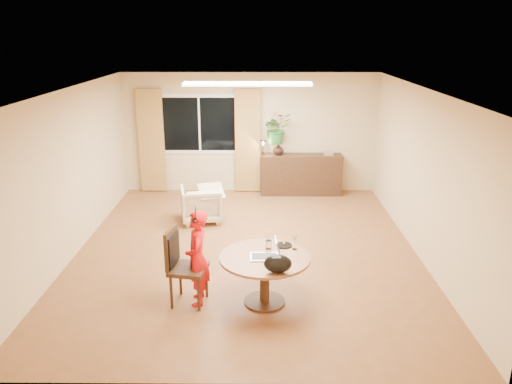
% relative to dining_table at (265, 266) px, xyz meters
% --- Properties ---
extents(floor, '(6.50, 6.50, 0.00)m').
position_rel_dining_table_xyz_m(floor, '(-0.28, 1.64, -0.53)').
color(floor, brown).
rests_on(floor, ground).
extents(ceiling, '(6.50, 6.50, 0.00)m').
position_rel_dining_table_xyz_m(ceiling, '(-0.28, 1.64, 2.07)').
color(ceiling, white).
rests_on(ceiling, wall_back).
extents(wall_back, '(5.50, 0.00, 5.50)m').
position_rel_dining_table_xyz_m(wall_back, '(-0.28, 4.89, 0.77)').
color(wall_back, '#CEAC86').
rests_on(wall_back, floor).
extents(wall_left, '(0.00, 6.50, 6.50)m').
position_rel_dining_table_xyz_m(wall_left, '(-3.03, 1.64, 0.77)').
color(wall_left, '#CEAC86').
rests_on(wall_left, floor).
extents(wall_right, '(0.00, 6.50, 6.50)m').
position_rel_dining_table_xyz_m(wall_right, '(2.47, 1.64, 0.77)').
color(wall_right, '#CEAC86').
rests_on(wall_right, floor).
extents(window, '(1.70, 0.03, 1.30)m').
position_rel_dining_table_xyz_m(window, '(-1.38, 4.87, 0.97)').
color(window, white).
rests_on(window, wall_back).
extents(curtain_left, '(0.55, 0.08, 2.25)m').
position_rel_dining_table_xyz_m(curtain_left, '(-2.43, 4.80, 0.62)').
color(curtain_left, olive).
rests_on(curtain_left, wall_back).
extents(curtain_right, '(0.55, 0.08, 2.25)m').
position_rel_dining_table_xyz_m(curtain_right, '(-0.33, 4.80, 0.62)').
color(curtain_right, olive).
rests_on(curtain_right, wall_back).
extents(ceiling_panel, '(2.20, 0.35, 0.05)m').
position_rel_dining_table_xyz_m(ceiling_panel, '(-0.28, 2.84, 2.04)').
color(ceiling_panel, white).
rests_on(ceiling_panel, ceiling).
extents(dining_table, '(1.18, 1.18, 0.67)m').
position_rel_dining_table_xyz_m(dining_table, '(0.00, 0.00, 0.00)').
color(dining_table, brown).
rests_on(dining_table, floor).
extents(dining_chair, '(0.57, 0.53, 1.03)m').
position_rel_dining_table_xyz_m(dining_chair, '(-0.99, -0.00, -0.01)').
color(dining_chair, black).
rests_on(dining_chair, floor).
extents(child, '(0.49, 0.35, 1.28)m').
position_rel_dining_table_xyz_m(child, '(-0.87, 0.01, 0.11)').
color(child, red).
rests_on(child, floor).
extents(laptop, '(0.40, 0.28, 0.26)m').
position_rel_dining_table_xyz_m(laptop, '(-0.01, -0.03, 0.27)').
color(laptop, '#B7B7BC').
rests_on(laptop, dining_table).
extents(tumbler, '(0.09, 0.09, 0.12)m').
position_rel_dining_table_xyz_m(tumbler, '(0.05, 0.24, 0.20)').
color(tumbler, white).
rests_on(tumbler, dining_table).
extents(wine_glass, '(0.08, 0.08, 0.19)m').
position_rel_dining_table_xyz_m(wine_glass, '(0.40, 0.22, 0.24)').
color(wine_glass, white).
rests_on(wine_glass, dining_table).
extents(pot_lid, '(0.27, 0.27, 0.04)m').
position_rel_dining_table_xyz_m(pot_lid, '(0.26, 0.32, 0.16)').
color(pot_lid, white).
rests_on(pot_lid, dining_table).
extents(handbag, '(0.37, 0.24, 0.23)m').
position_rel_dining_table_xyz_m(handbag, '(0.15, -0.45, 0.26)').
color(handbag, black).
rests_on(handbag, dining_table).
extents(armchair, '(0.85, 0.87, 0.67)m').
position_rel_dining_table_xyz_m(armchair, '(-1.17, 2.98, -0.19)').
color(armchair, beige).
rests_on(armchair, floor).
extents(throw, '(0.58, 0.65, 0.03)m').
position_rel_dining_table_xyz_m(throw, '(-0.97, 2.92, 0.16)').
color(throw, beige).
rests_on(throw, armchair).
extents(sideboard, '(1.75, 0.43, 0.88)m').
position_rel_dining_table_xyz_m(sideboard, '(0.83, 4.65, -0.09)').
color(sideboard, black).
rests_on(sideboard, floor).
extents(vase, '(0.30, 0.30, 0.25)m').
position_rel_dining_table_xyz_m(vase, '(0.33, 4.65, 0.47)').
color(vase, black).
rests_on(vase, sideboard).
extents(bouquet, '(0.73, 0.69, 0.66)m').
position_rel_dining_table_xyz_m(bouquet, '(0.29, 4.65, 0.93)').
color(bouquet, '#246124').
rests_on(bouquet, vase).
extents(book_stack, '(0.23, 0.19, 0.08)m').
position_rel_dining_table_xyz_m(book_stack, '(1.41, 4.65, 0.39)').
color(book_stack, brown).
rests_on(book_stack, sideboard).
extents(desk_lamp, '(0.18, 0.18, 0.34)m').
position_rel_dining_table_xyz_m(desk_lamp, '(-0.00, 4.60, 0.52)').
color(desk_lamp, black).
rests_on(desk_lamp, sideboard).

